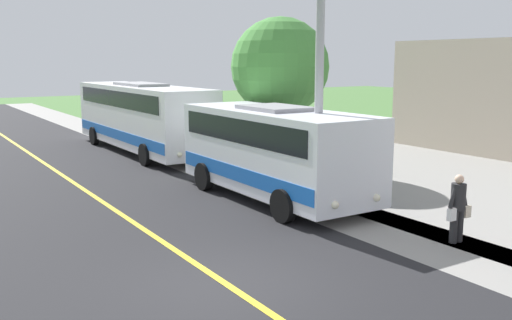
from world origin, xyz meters
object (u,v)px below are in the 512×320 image
(street_light_pole, at_px, (316,49))
(tree_curbside, at_px, (280,67))
(transit_bus_rear, at_px, (141,114))
(shuttle_bus_front, at_px, (275,148))
(pedestrian_waiting, at_px, (458,207))

(street_light_pole, height_order, tree_curbside, street_light_pole)
(transit_bus_rear, distance_m, tree_curbside, 7.79)
(shuttle_bus_front, bearing_deg, transit_bus_rear, -89.71)
(shuttle_bus_front, bearing_deg, tree_curbside, -126.47)
(transit_bus_rear, xyz_separation_m, pedestrian_waiting, (-1.26, 16.46, -0.88))
(transit_bus_rear, bearing_deg, street_light_pole, 91.75)
(transit_bus_rear, bearing_deg, shuttle_bus_front, 90.29)
(pedestrian_waiting, xyz_separation_m, street_light_pole, (0.88, -4.22, 3.63))
(shuttle_bus_front, height_order, transit_bus_rear, transit_bus_rear)
(street_light_pole, bearing_deg, tree_curbside, -115.21)
(street_light_pole, relative_size, tree_curbside, 1.41)
(pedestrian_waiting, relative_size, street_light_pole, 0.20)
(tree_curbside, bearing_deg, pedestrian_waiting, 80.29)
(shuttle_bus_front, height_order, pedestrian_waiting, shuttle_bus_front)
(pedestrian_waiting, bearing_deg, shuttle_bus_front, -78.15)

